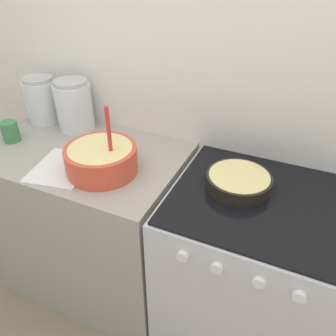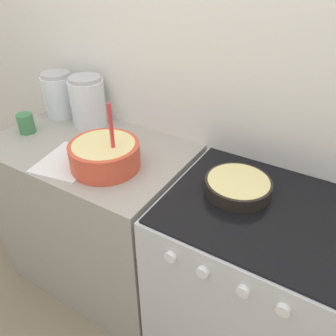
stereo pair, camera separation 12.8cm
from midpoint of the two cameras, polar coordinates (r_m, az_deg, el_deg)
name	(u,v)px [view 2 (the right image)]	position (r m, az deg, el deg)	size (l,w,h in m)	color
wall_back	(214,77)	(1.44, 10.61, 15.24)	(4.89, 0.05, 2.40)	white
countertop_cabinet	(98,217)	(1.81, -10.10, -8.50)	(0.94, 0.60, 0.89)	#9E998E
stove	(243,284)	(1.55, 15.36, -19.03)	(0.67, 0.61, 0.89)	silver
mixing_bowl	(105,154)	(1.35, -8.34, 2.38)	(0.29, 0.29, 0.29)	#D84C33
baking_pan	(238,186)	(1.26, 14.94, -3.10)	(0.25, 0.25, 0.05)	black
storage_jar_left	(60,98)	(1.86, -16.49, 11.62)	(0.16, 0.16, 0.23)	silver
storage_jar_middle	(88,104)	(1.72, -11.64, 10.74)	(0.18, 0.18, 0.25)	silver
tin_can	(26,123)	(1.74, -21.60, 7.20)	(0.08, 0.08, 0.10)	#3F7F4C
recipe_page	(69,161)	(1.45, -14.55, 1.17)	(0.27, 0.31, 0.01)	white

